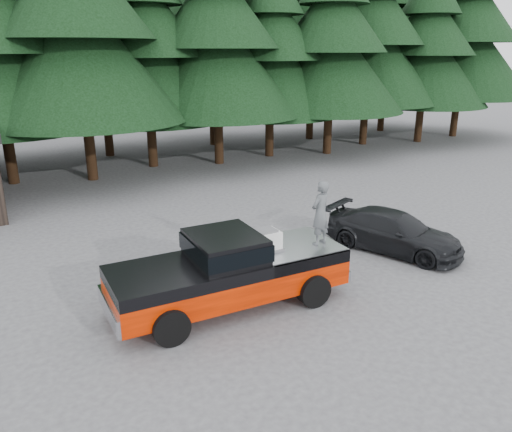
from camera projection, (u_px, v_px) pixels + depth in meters
name	position (u px, v px, depth m)	size (l,w,h in m)	color
ground	(239.00, 298.00, 12.87)	(120.00, 120.00, 0.00)	#474749
pickup_truck	(230.00, 281.00, 12.31)	(6.00, 2.04, 1.33)	red
truck_cab	(225.00, 246.00, 11.96)	(1.66, 1.90, 0.59)	black
air_compressor	(265.00, 241.00, 12.44)	(0.69, 0.57, 0.47)	silver
man_on_bed	(320.00, 213.00, 12.64)	(0.61, 0.40, 1.67)	#4D5153
parked_car	(394.00, 232.00, 15.76)	(1.76, 4.33, 1.26)	black
treeline	(96.00, 15.00, 25.04)	(60.15, 16.05, 17.50)	black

